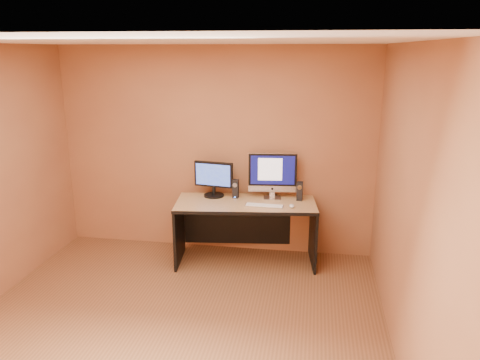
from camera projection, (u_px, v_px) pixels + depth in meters
The scene contains 12 objects.
floor at pixel (172, 331), 4.36m from camera, with size 4.00×4.00×0.00m, color brown.
walls at pixel (166, 199), 4.01m from camera, with size 4.00×4.00×2.60m, color #A16741, non-canonical shape.
ceiling at pixel (159, 41), 3.66m from camera, with size 4.00×4.00×0.00m, color white.
desk at pixel (246, 232), 5.70m from camera, with size 1.67×0.73×0.77m, color tan, non-canonical shape.
imac at pixel (273, 176), 5.68m from camera, with size 0.59×0.22×0.57m, color #B6B7BB, non-canonical shape.
second_monitor at pixel (214, 179), 5.78m from camera, with size 0.50×0.25×0.44m, color black, non-canonical shape.
speaker_left at pixel (236, 189), 5.75m from camera, with size 0.07×0.08×0.23m, color black, non-canonical shape.
speaker_right at pixel (300, 191), 5.65m from camera, with size 0.07×0.08×0.23m, color black, non-canonical shape.
keyboard at pixel (264, 206), 5.45m from camera, with size 0.45×0.12×0.02m, color silver.
mouse at pixel (292, 206), 5.42m from camera, with size 0.06×0.11×0.04m, color silver.
cable_a at pixel (276, 195), 5.87m from camera, with size 0.01×0.01×0.23m, color black.
cable_b at pixel (269, 195), 5.87m from camera, with size 0.01×0.01×0.19m, color black.
Camera 1 is at (1.24, -3.67, 2.54)m, focal length 35.00 mm.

